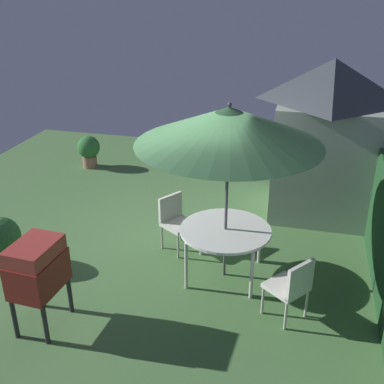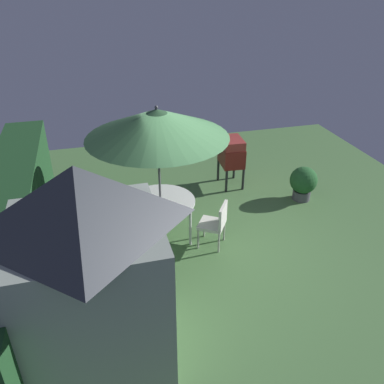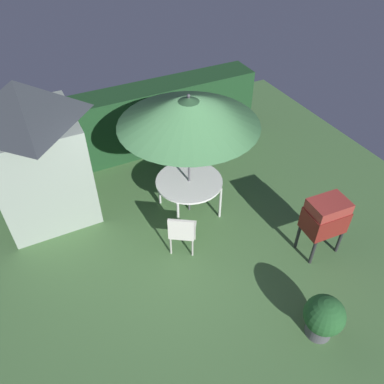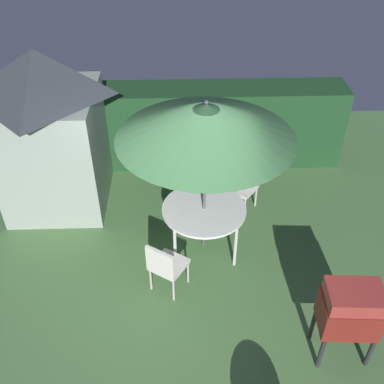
% 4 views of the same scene
% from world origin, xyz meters
% --- Properties ---
extents(ground_plane, '(11.00, 11.00, 0.00)m').
position_xyz_m(ground_plane, '(0.00, 0.00, 0.00)').
color(ground_plane, '#47703D').
extents(hedge_backdrop, '(6.70, 0.81, 1.61)m').
position_xyz_m(hedge_backdrop, '(0.00, 3.50, 0.81)').
color(hedge_backdrop, '#193D1E').
rests_on(hedge_backdrop, ground).
extents(garden_shed, '(1.76, 1.87, 2.85)m').
position_xyz_m(garden_shed, '(-2.07, 2.30, 1.46)').
color(garden_shed, gray).
rests_on(garden_shed, ground).
extents(patio_table, '(1.32, 1.32, 0.79)m').
position_xyz_m(patio_table, '(0.47, 0.95, 0.73)').
color(patio_table, white).
rests_on(patio_table, ground).
extents(patio_umbrella, '(2.52, 2.52, 2.63)m').
position_xyz_m(patio_umbrella, '(0.47, 0.95, 2.32)').
color(patio_umbrella, '#4C4C51').
rests_on(patio_umbrella, ground).
extents(bbq_grill, '(0.73, 0.54, 1.20)m').
position_xyz_m(bbq_grill, '(2.13, -1.08, 0.85)').
color(bbq_grill, maroon).
rests_on(bbq_grill, ground).
extents(chair_near_shed, '(0.64, 0.64, 0.90)m').
position_xyz_m(chair_near_shed, '(-0.12, 0.03, 0.52)').
color(chair_near_shed, silver).
rests_on(chair_near_shed, ground).
extents(chair_far_side, '(0.65, 0.65, 0.90)m').
position_xyz_m(chair_far_side, '(1.25, 1.96, 0.52)').
color(chair_far_side, silver).
rests_on(chair_far_side, ground).
extents(potted_plant_by_grill, '(0.61, 0.61, 0.79)m').
position_xyz_m(potted_plant_by_grill, '(1.04, -2.42, 0.44)').
color(potted_plant_by_grill, '#4C4C51').
rests_on(potted_plant_by_grill, ground).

